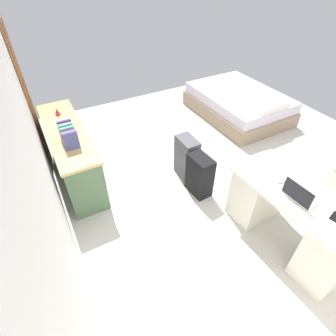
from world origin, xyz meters
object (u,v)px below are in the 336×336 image
Objects in this scene: suitcase_black at (200,175)px; laptop at (300,195)px; credenza at (72,154)px; suitcase_spare_grey at (187,158)px; bed at (238,104)px; figurine_small at (57,112)px; cell_phone_near_laptop at (335,216)px; desk at (292,218)px; computer_mouse at (281,181)px.

laptop reaches higher than suitcase_black.
credenza is 2.84× the size of suitcase_spare_grey.
suitcase_black is 0.39m from suitcase_spare_grey.
bed is at bearing -84.89° from credenza.
suitcase_spare_grey is at bearing -118.14° from credenza.
credenza is 16.36× the size of figurine_small.
credenza is 0.94× the size of bed.
figurine_small reaches higher than suitcase_black.
laptop reaches higher than bed.
credenza is 3.26m from cell_phone_near_laptop.
suitcase_spare_grey is at bearing 11.81° from laptop.
computer_mouse is (0.25, 0.04, 0.37)m from desk.
suitcase_black is 1.08m from computer_mouse.
credenza reaches higher than suitcase_black.
suitcase_spare_grey is 1.65m from laptop.
credenza reaches higher than bed.
cell_phone_near_laptop is (-1.87, -0.44, 0.44)m from suitcase_spare_grey.
figurine_small is (3.09, 1.88, 0.10)m from cell_phone_near_laptop.
desk is 2.47× the size of suitcase_black.
laptop reaches higher than suitcase_spare_grey.
figurine_small is at bearing 33.69° from desk.
cell_phone_near_laptop is (-0.32, -0.11, -0.04)m from laptop.
laptop is at bearing 170.98° from computer_mouse.
suitcase_spare_grey is at bearing 119.70° from bed.
cell_phone_near_laptop is at bearing -148.71° from figurine_small.
suitcase_black is at bearing -129.53° from credenza.
bed is 3.37m from figurine_small.
credenza is at bearing 46.86° from suitcase_black.
suitcase_black reaches higher than bed.
cell_phone_near_laptop is at bearing -165.95° from suitcase_black.
figurine_small is (0.15, 3.31, 0.61)m from bed.
cell_phone_near_laptop reaches higher than suitcase_spare_grey.
laptop is at bearing -142.73° from credenza.
figurine_small is at bearing 33.06° from computer_mouse.
desk is 14.68× the size of computer_mouse.
desk is at bearing -82.30° from laptop.
suitcase_spare_grey is at bearing -130.24° from figurine_small.
suitcase_spare_grey is 1.41m from computer_mouse.
cell_phone_near_laptop is (-1.48, -0.47, 0.46)m from suitcase_black.
credenza is 13.24× the size of cell_phone_near_laptop.
computer_mouse is at bearing -6.48° from laptop.
credenza reaches higher than computer_mouse.
credenza is 1.64m from suitcase_spare_grey.
figurine_small is at bearing 32.53° from laptop.
suitcase_black is 0.94× the size of suitcase_spare_grey.
bed is 3.31m from cell_phone_near_laptop.
computer_mouse is (0.26, -0.03, -0.03)m from laptop.
suitcase_black is 5.41× the size of figurine_small.
figurine_small is at bearing 16.19° from cell_phone_near_laptop.
suitcase_spare_grey is at bearing -1.95° from cell_phone_near_laptop.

